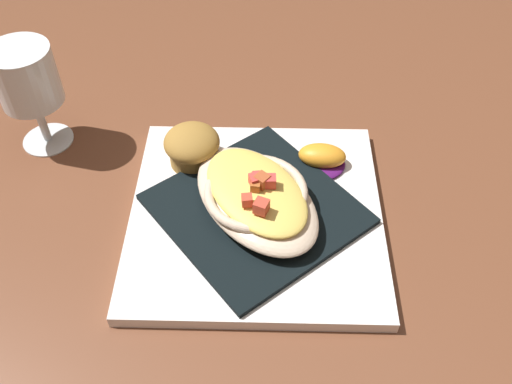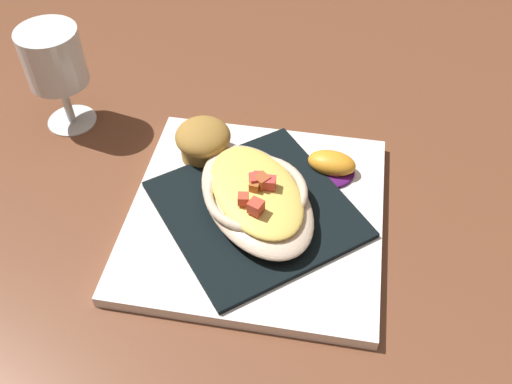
{
  "view_description": "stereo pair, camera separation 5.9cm",
  "coord_description": "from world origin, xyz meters",
  "px_view_note": "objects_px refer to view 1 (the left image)",
  "views": [
    {
      "loc": [
        0.4,
        0.03,
        0.48
      ],
      "look_at": [
        0.0,
        0.0,
        0.04
      ],
      "focal_mm": 39.96,
      "sensor_mm": 36.0,
      "label": 1
    },
    {
      "loc": [
        0.39,
        0.08,
        0.48
      ],
      "look_at": [
        0.0,
        0.0,
        0.04
      ],
      "focal_mm": 39.96,
      "sensor_mm": 36.0,
      "label": 2
    }
  ],
  "objects_px": {
    "orange_garnish": "(323,158)",
    "gratin_dish": "(256,195)",
    "square_plate": "(256,215)",
    "muffin": "(192,146)",
    "stemmed_glass": "(27,82)"
  },
  "relations": [
    {
      "from": "orange_garnish",
      "to": "square_plate",
      "type": "bearing_deg",
      "value": -43.64
    },
    {
      "from": "orange_garnish",
      "to": "gratin_dish",
      "type": "bearing_deg",
      "value": -43.57
    },
    {
      "from": "stemmed_glass",
      "to": "muffin",
      "type": "bearing_deg",
      "value": 78.15
    },
    {
      "from": "square_plate",
      "to": "gratin_dish",
      "type": "height_order",
      "value": "gratin_dish"
    },
    {
      "from": "gratin_dish",
      "to": "muffin",
      "type": "height_order",
      "value": "gratin_dish"
    },
    {
      "from": "gratin_dish",
      "to": "orange_garnish",
      "type": "bearing_deg",
      "value": 136.43
    },
    {
      "from": "square_plate",
      "to": "gratin_dish",
      "type": "distance_m",
      "value": 0.03
    },
    {
      "from": "gratin_dish",
      "to": "orange_garnish",
      "type": "height_order",
      "value": "gratin_dish"
    },
    {
      "from": "muffin",
      "to": "orange_garnish",
      "type": "distance_m",
      "value": 0.15
    },
    {
      "from": "muffin",
      "to": "square_plate",
      "type": "bearing_deg",
      "value": 47.46
    },
    {
      "from": "gratin_dish",
      "to": "muffin",
      "type": "relative_size",
      "value": 3.12
    },
    {
      "from": "orange_garnish",
      "to": "stemmed_glass",
      "type": "relative_size",
      "value": 0.49
    },
    {
      "from": "muffin",
      "to": "orange_garnish",
      "type": "bearing_deg",
      "value": 91.77
    },
    {
      "from": "gratin_dish",
      "to": "muffin",
      "type": "distance_m",
      "value": 0.11
    },
    {
      "from": "square_plate",
      "to": "stemmed_glass",
      "type": "height_order",
      "value": "stemmed_glass"
    }
  ]
}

